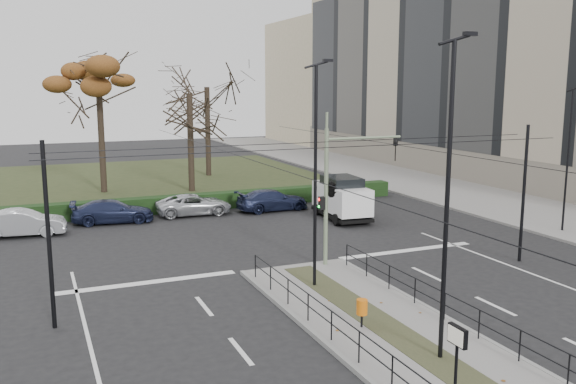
% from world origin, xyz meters
% --- Properties ---
extents(ground, '(140.00, 140.00, 0.00)m').
position_xyz_m(ground, '(0.00, 0.00, 0.00)').
color(ground, black).
rests_on(ground, ground).
extents(median_island, '(4.40, 15.00, 0.14)m').
position_xyz_m(median_island, '(0.00, -2.50, 0.07)').
color(median_island, slate).
rests_on(median_island, ground).
extents(sidewalk_east, '(8.00, 90.00, 0.14)m').
position_xyz_m(sidewalk_east, '(18.00, 22.00, 0.07)').
color(sidewalk_east, slate).
rests_on(sidewalk_east, ground).
extents(park, '(38.00, 26.00, 0.10)m').
position_xyz_m(park, '(-6.00, 32.00, 0.05)').
color(park, '#283219').
rests_on(park, ground).
extents(hedge, '(38.00, 1.00, 1.00)m').
position_xyz_m(hedge, '(-6.00, 18.60, 0.50)').
color(hedge, black).
rests_on(hedge, ground).
extents(apartment_block, '(13.09, 52.10, 21.64)m').
position_xyz_m(apartment_block, '(27.97, 23.97, 10.39)').
color(apartment_block, '#BBAF87').
rests_on(apartment_block, ground).
extents(median_railing, '(4.14, 13.24, 0.92)m').
position_xyz_m(median_railing, '(0.00, -2.60, 0.98)').
color(median_railing, black).
rests_on(median_railing, median_island).
extents(catenary, '(20.00, 34.00, 6.00)m').
position_xyz_m(catenary, '(0.00, 1.62, 3.42)').
color(catenary, black).
rests_on(catenary, ground).
extents(traffic_light, '(3.91, 2.23, 5.76)m').
position_xyz_m(traffic_light, '(1.63, 4.50, 3.49)').
color(traffic_light, slate).
rests_on(traffic_light, median_island).
extents(litter_bin, '(0.35, 0.35, 0.90)m').
position_xyz_m(litter_bin, '(-0.72, -2.09, 0.78)').
color(litter_bin, black).
rests_on(litter_bin, median_island).
extents(info_panel, '(0.13, 0.58, 2.23)m').
position_xyz_m(info_panel, '(-1.51, -7.61, 1.89)').
color(info_panel, black).
rests_on(info_panel, median_island).
extents(streetlamp_median_near, '(0.74, 0.15, 8.85)m').
position_xyz_m(streetlamp_median_near, '(0.22, -4.86, 4.64)').
color(streetlamp_median_near, black).
rests_on(streetlamp_median_near, median_island).
extents(streetlamp_median_far, '(0.70, 0.14, 8.43)m').
position_xyz_m(streetlamp_median_far, '(-0.31, 2.17, 4.43)').
color(streetlamp_median_far, black).
rests_on(streetlamp_median_far, median_island).
extents(streetlamp_sidewalk, '(0.63, 0.13, 7.49)m').
position_xyz_m(streetlamp_sidewalk, '(15.56, 5.18, 3.95)').
color(streetlamp_sidewalk, black).
rests_on(streetlamp_sidewalk, sidewalk_east).
extents(parked_car_second, '(4.36, 1.95, 1.39)m').
position_xyz_m(parked_car_second, '(-10.55, 15.48, 0.69)').
color(parked_car_second, '#B3B5BB').
rests_on(parked_car_second, ground).
extents(parked_car_third, '(4.68, 2.36, 1.30)m').
position_xyz_m(parked_car_third, '(-5.90, 16.90, 0.65)').
color(parked_car_third, '#1B213F').
rests_on(parked_car_third, ground).
extents(parked_car_fourth, '(4.56, 2.28, 1.24)m').
position_xyz_m(parked_car_fourth, '(-1.12, 17.24, 0.62)').
color(parked_car_fourth, '#B3B5BB').
rests_on(parked_car_fourth, ground).
extents(white_van, '(2.43, 4.80, 2.47)m').
position_xyz_m(white_van, '(6.46, 12.77, 1.29)').
color(white_van, white).
rests_on(white_van, ground).
extents(rust_tree, '(7.28, 7.28, 10.92)m').
position_xyz_m(rust_tree, '(-5.22, 27.07, 8.38)').
color(rust_tree, black).
rests_on(rust_tree, park).
extents(bare_tree_center, '(7.05, 7.05, 9.89)m').
position_xyz_m(bare_tree_center, '(3.99, 32.18, 7.00)').
color(bare_tree_center, black).
rests_on(bare_tree_center, park).
extents(bare_tree_near, '(5.86, 5.86, 9.33)m').
position_xyz_m(bare_tree_near, '(0.72, 25.05, 6.60)').
color(bare_tree_near, black).
rests_on(bare_tree_near, park).
extents(parked_car_fifth, '(4.58, 2.02, 1.31)m').
position_xyz_m(parked_car_fifth, '(3.67, 16.59, 0.65)').
color(parked_car_fifth, '#1B213F').
rests_on(parked_car_fifth, ground).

